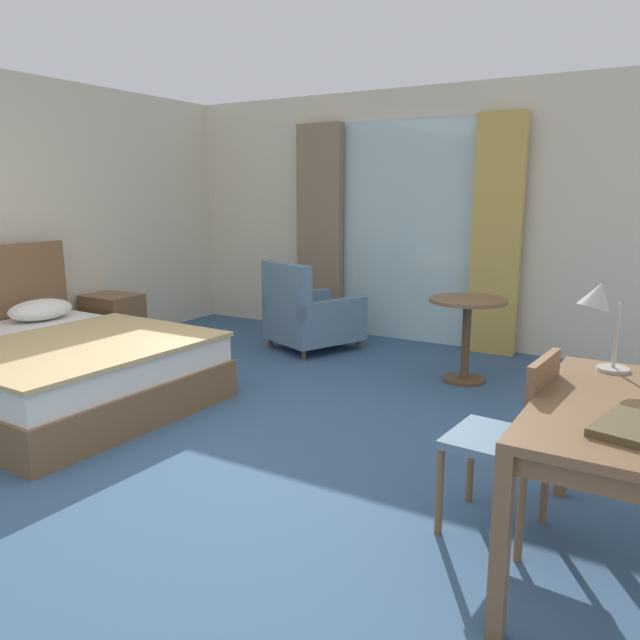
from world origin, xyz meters
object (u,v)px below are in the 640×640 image
object	(u,v)px
nightstand	(113,322)
desk_chair	(513,433)
closed_book	(629,426)
round_cafe_table	(467,321)
bed	(47,366)
desk_lamp	(600,305)
writing_desk	(614,425)
armchair_by_window	(309,316)

from	to	relation	value
nightstand	desk_chair	bearing A→B (deg)	-18.77
desk_chair	closed_book	world-z (taller)	desk_chair
nightstand	round_cafe_table	bearing A→B (deg)	12.37
bed	desk_lamp	xyz separation A→B (m)	(3.72, 0.21, 0.77)
desk_lamp	round_cafe_table	bearing A→B (deg)	121.85
writing_desk	desk_chair	xyz separation A→B (m)	(-0.41, 0.10, -0.15)
nightstand	desk_chair	distance (m)	4.51
desk_lamp	armchair_by_window	world-z (taller)	desk_lamp
armchair_by_window	bed	bearing A→B (deg)	-110.77
desk_lamp	round_cafe_table	xyz separation A→B (m)	(-1.17, 1.88, -0.54)
bed	round_cafe_table	bearing A→B (deg)	39.22
writing_desk	desk_lamp	distance (m)	0.59
nightstand	closed_book	bearing A→B (deg)	-21.22
desk_lamp	desk_chair	bearing A→B (deg)	-131.48
nightstand	writing_desk	xyz separation A→B (m)	(4.67, -1.55, 0.37)
closed_book	armchair_by_window	xyz separation A→B (m)	(-3.03, 2.82, -0.41)
bed	closed_book	world-z (taller)	bed
writing_desk	desk_chair	size ratio (longest dim) A/B	1.49
desk_lamp	closed_book	xyz separation A→B (m)	(0.20, -0.70, -0.30)
desk_lamp	round_cafe_table	distance (m)	2.27
desk_lamp	nightstand	bearing A→B (deg)	165.93
desk_lamp	armchair_by_window	distance (m)	3.61
desk_chair	round_cafe_table	distance (m)	2.36
bed	closed_book	bearing A→B (deg)	-7.20
armchair_by_window	round_cafe_table	distance (m)	1.70
desk_lamp	closed_book	size ratio (longest dim) A/B	1.35
desk_lamp	bed	bearing A→B (deg)	-176.83
writing_desk	round_cafe_table	size ratio (longest dim) A/B	1.83
desk_chair	armchair_by_window	size ratio (longest dim) A/B	0.85
bed	nightstand	bearing A→B (deg)	121.39
bed	armchair_by_window	size ratio (longest dim) A/B	2.18
desk_chair	closed_book	bearing A→B (deg)	-39.53
nightstand	desk_lamp	world-z (taller)	desk_lamp
nightstand	armchair_by_window	size ratio (longest dim) A/B	0.55
writing_desk	desk_lamp	xyz separation A→B (m)	(-0.13, 0.41, 0.41)
writing_desk	armchair_by_window	bearing A→B (deg)	139.57
desk_chair	closed_book	distance (m)	0.67
bed	armchair_by_window	xyz separation A→B (m)	(0.88, 2.32, 0.06)
armchair_by_window	writing_desk	bearing A→B (deg)	-40.43
nightstand	desk_chair	xyz separation A→B (m)	(4.26, -1.45, 0.21)
desk_chair	round_cafe_table	xyz separation A→B (m)	(-0.89, 2.19, 0.02)
writing_desk	armchair_by_window	world-z (taller)	armchair_by_window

